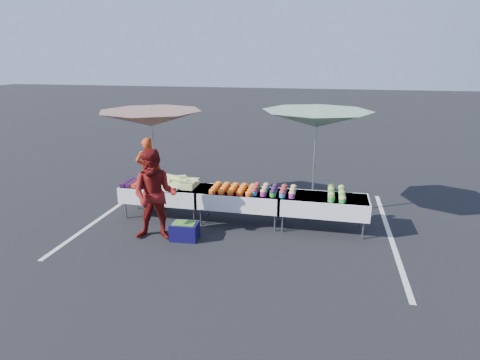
% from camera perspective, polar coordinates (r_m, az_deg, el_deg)
% --- Properties ---
extents(ground, '(80.00, 80.00, 0.00)m').
position_cam_1_polar(ground, '(9.04, 0.00, -6.07)').
color(ground, black).
extents(stripe_left, '(0.10, 5.00, 0.00)m').
position_cam_1_polar(stripe_left, '(10.16, -17.99, -4.26)').
color(stripe_left, silver).
rests_on(stripe_left, ground).
extents(stripe_right, '(0.10, 5.00, 0.00)m').
position_cam_1_polar(stripe_right, '(8.99, 20.55, -7.37)').
color(stripe_right, silver).
rests_on(stripe_right, ground).
extents(table_left, '(1.86, 0.81, 0.75)m').
position_cam_1_polar(table_left, '(9.35, -10.85, -1.75)').
color(table_left, white).
rests_on(table_left, ground).
extents(table_center, '(1.86, 0.81, 0.75)m').
position_cam_1_polar(table_center, '(8.83, 0.00, -2.59)').
color(table_center, white).
rests_on(table_center, ground).
extents(table_right, '(1.86, 0.81, 0.75)m').
position_cam_1_polar(table_right, '(8.65, 11.76, -3.38)').
color(table_right, white).
rests_on(table_right, ground).
extents(berry_punnets, '(0.40, 0.54, 0.08)m').
position_cam_1_polar(berry_punnets, '(9.53, -15.00, -0.37)').
color(berry_punnets, black).
rests_on(berry_punnets, table_left).
extents(corn_pile, '(1.16, 0.57, 0.26)m').
position_cam_1_polar(corn_pile, '(9.22, -9.48, -0.28)').
color(corn_pile, '#BBDD71').
rests_on(corn_pile, table_left).
extents(plastic_bags, '(0.30, 0.25, 0.05)m').
position_cam_1_polar(plastic_bags, '(8.92, -9.88, -1.34)').
color(plastic_bags, white).
rests_on(plastic_bags, table_left).
extents(carrot_bowls, '(0.95, 0.69, 0.11)m').
position_cam_1_polar(carrot_bowls, '(8.78, -0.97, -1.21)').
color(carrot_bowls, red).
rests_on(carrot_bowls, table_center).
extents(potato_cups, '(0.94, 0.58, 0.16)m').
position_cam_1_polar(potato_cups, '(8.63, 4.88, -1.38)').
color(potato_cups, '#2876BA').
rests_on(potato_cups, table_right).
extents(bean_baskets, '(0.36, 0.86, 0.15)m').
position_cam_1_polar(bean_baskets, '(8.65, 13.58, -1.82)').
color(bean_baskets, green).
rests_on(bean_baskets, table_right).
extents(vendor, '(0.71, 0.60, 1.67)m').
position_cam_1_polar(vendor, '(10.33, -12.84, 1.38)').
color(vendor, '#C03E15').
rests_on(vendor, ground).
extents(customer, '(1.01, 0.84, 1.87)m').
position_cam_1_polar(customer, '(8.12, -12.02, -2.12)').
color(customer, maroon).
rests_on(customer, ground).
extents(umbrella_left, '(2.59, 2.59, 2.42)m').
position_cam_1_polar(umbrella_left, '(9.48, -12.52, 8.43)').
color(umbrella_left, black).
rests_on(umbrella_left, ground).
extents(umbrella_right, '(2.50, 2.50, 2.48)m').
position_cam_1_polar(umbrella_right, '(9.00, 10.84, 8.42)').
color(umbrella_right, black).
rests_on(umbrella_right, ground).
extents(storage_bin, '(0.57, 0.43, 0.36)m').
position_cam_1_polar(storage_bin, '(8.27, -7.89, -7.13)').
color(storage_bin, '#100C3F').
rests_on(storage_bin, ground).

